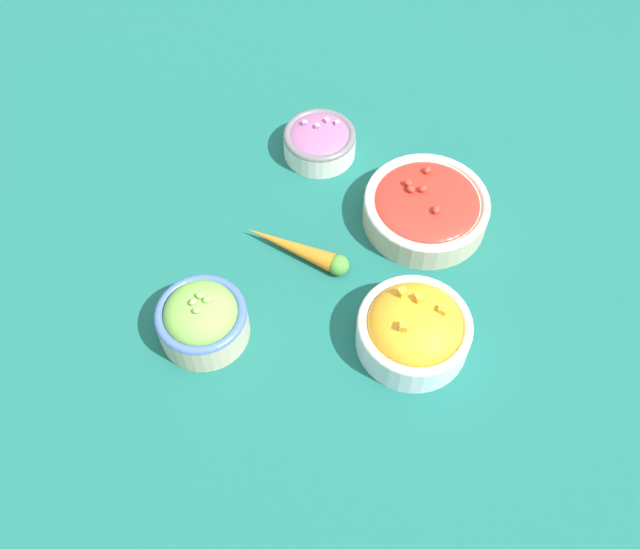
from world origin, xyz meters
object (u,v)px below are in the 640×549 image
Objects in this scene: bowl_squash at (414,329)px; loose_carrot at (299,250)px; bowl_cherry_tomatoes at (426,207)px; bowl_lettuce at (202,318)px; bowl_red_onion at (320,140)px.

bowl_squash reaches higher than loose_carrot.
loose_carrot is (-0.14, 0.13, -0.02)m from bowl_cherry_tomatoes.
bowl_squash is at bearing 162.70° from loose_carrot.
bowl_lettuce is at bearing 150.54° from bowl_cherry_tomatoes.
bowl_cherry_tomatoes is 0.20m from bowl_red_onion.
bowl_lettuce is 0.81× the size of bowl_squash.
bowl_cherry_tomatoes is at bearing 19.63° from bowl_squash.
bowl_red_onion is (0.24, 0.27, -0.01)m from bowl_squash.
bowl_red_onion is (0.04, 0.20, -0.00)m from bowl_cherry_tomatoes.
bowl_red_onion is at bearing 3.72° from bowl_lettuce.
bowl_squash is 0.36m from bowl_red_onion.
bowl_cherry_tomatoes is 1.61× the size of bowl_red_onion.
loose_carrot is at bearing -15.85° from bowl_lettuce.
bowl_cherry_tomatoes reaches higher than loose_carrot.
bowl_cherry_tomatoes is 1.12× the size of loose_carrot.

